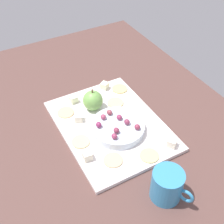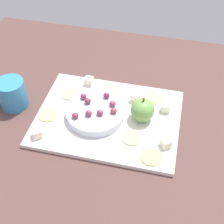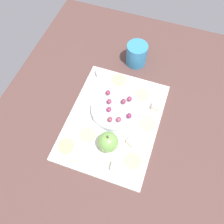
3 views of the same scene
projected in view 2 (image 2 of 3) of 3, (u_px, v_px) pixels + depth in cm
name	position (u px, v px, depth cm)	size (l,w,h in cm)	color
table	(123.00, 122.00, 91.79)	(117.62, 87.62, 4.26)	brown
platter	(108.00, 118.00, 89.05)	(39.53, 29.87, 1.28)	white
serving_dish	(95.00, 113.00, 87.89)	(16.35, 16.35, 2.47)	silver
apple_whole	(143.00, 110.00, 85.74)	(6.57, 6.57, 6.57)	#76AE52
apple_stem	(144.00, 100.00, 82.95)	(0.50, 0.50, 1.20)	brown
cheese_cube_0	(135.00, 97.00, 92.26)	(2.40, 2.40, 2.40)	#F5EDCE
cheese_cube_1	(166.00, 108.00, 89.26)	(2.40, 2.40, 2.40)	#ECF0C5
cheese_cube_2	(89.00, 81.00, 97.40)	(2.40, 2.40, 2.40)	beige
cheese_cube_3	(37.00, 133.00, 82.72)	(2.40, 2.40, 2.40)	white
cheese_cube_4	(166.00, 143.00, 80.46)	(2.40, 2.40, 2.40)	#F2F1C3
cracker_0	(151.00, 157.00, 78.66)	(5.40, 5.40, 0.40)	#DFC67A
cracker_1	(109.00, 88.00, 96.49)	(5.40, 5.40, 0.40)	#D3C08B
cracker_2	(132.00, 138.00, 83.01)	(5.40, 5.40, 0.40)	#E1C589
cracker_3	(71.00, 94.00, 94.74)	(5.40, 5.40, 0.40)	#D6B488
cracker_4	(154.00, 98.00, 93.65)	(5.40, 5.40, 0.40)	#E4B485
cracker_5	(48.00, 115.00, 88.75)	(5.40, 5.40, 0.40)	#D1C482
grape_0	(107.00, 95.00, 89.74)	(1.85, 1.67, 1.71)	#852A55
grape_1	(112.00, 104.00, 87.42)	(1.85, 1.67, 1.56)	#993C58
grape_2	(88.00, 101.00, 88.12)	(1.85, 1.67, 1.75)	#87344A
grape_3	(114.00, 111.00, 85.59)	(1.85, 1.67, 1.55)	#8F3E4A
grape_4	(83.00, 96.00, 89.51)	(1.85, 1.67, 1.67)	#8F3655
grape_5	(89.00, 113.00, 84.82)	(1.85, 1.67, 1.70)	#8A3651
grape_6	(75.00, 116.00, 84.29)	(1.85, 1.67, 1.64)	#8D3249
grape_7	(100.00, 113.00, 85.06)	(1.85, 1.67, 1.58)	#903254
cup	(12.00, 94.00, 90.53)	(10.58, 7.87, 8.70)	#358ABF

